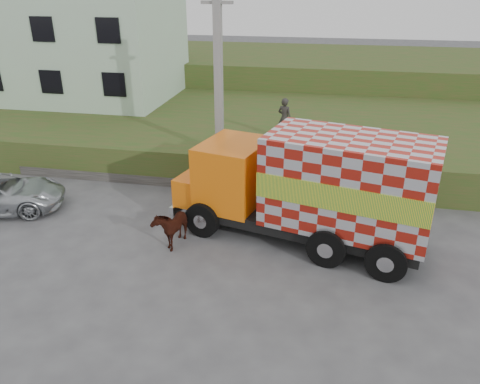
% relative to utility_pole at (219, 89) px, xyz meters
% --- Properties ---
extents(ground, '(120.00, 120.00, 0.00)m').
position_rel_utility_pole_xyz_m(ground, '(1.00, -4.60, -4.08)').
color(ground, '#474749').
rests_on(ground, ground).
extents(embankment, '(40.00, 12.00, 1.50)m').
position_rel_utility_pole_xyz_m(embankment, '(1.00, 5.40, -3.33)').
color(embankment, '#2C541C').
rests_on(embankment, ground).
extents(embankment_far, '(40.00, 12.00, 3.00)m').
position_rel_utility_pole_xyz_m(embankment_far, '(1.00, 17.40, -2.58)').
color(embankment_far, '#2C541C').
rests_on(embankment_far, ground).
extents(retaining_strip, '(16.00, 0.50, 0.40)m').
position_rel_utility_pole_xyz_m(retaining_strip, '(-1.00, -0.40, -3.88)').
color(retaining_strip, '#595651').
rests_on(retaining_strip, ground).
extents(building, '(10.00, 8.00, 6.00)m').
position_rel_utility_pole_xyz_m(building, '(-10.00, 8.40, 0.42)').
color(building, '#A1BCA0').
rests_on(building, embankment).
extents(utility_pole, '(1.20, 0.30, 8.00)m').
position_rel_utility_pole_xyz_m(utility_pole, '(0.00, 0.00, 0.00)').
color(utility_pole, gray).
rests_on(utility_pole, ground).
extents(cargo_truck, '(8.74, 4.58, 3.73)m').
position_rel_utility_pole_xyz_m(cargo_truck, '(3.98, -3.88, -2.16)').
color(cargo_truck, black).
rests_on(cargo_truck, ground).
extents(cow, '(0.93, 1.65, 1.32)m').
position_rel_utility_pole_xyz_m(cow, '(-0.46, -4.97, -3.41)').
color(cow, '#37120D').
rests_on(cow, ground).
extents(pedestrian, '(0.77, 0.66, 1.80)m').
position_rel_utility_pole_xyz_m(pedestrian, '(2.39, 2.30, -1.68)').
color(pedestrian, '#2E2B29').
rests_on(pedestrian, embankment).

